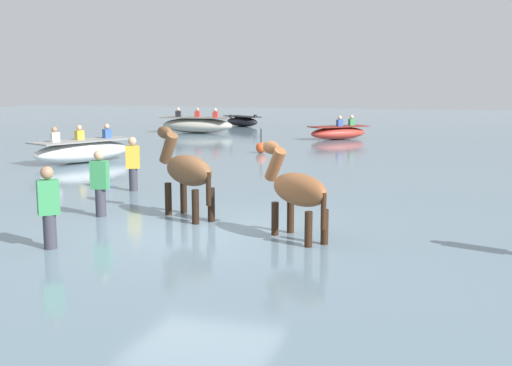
{
  "coord_description": "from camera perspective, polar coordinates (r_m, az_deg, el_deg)",
  "views": [
    {
      "loc": [
        4.17,
        -9.94,
        2.87
      ],
      "look_at": [
        0.23,
        2.34,
        0.84
      ],
      "focal_mm": 44.27,
      "sensor_mm": 36.0,
      "label": 1
    }
  ],
  "objects": [
    {
      "name": "horse_lead_bay",
      "position": [
        12.02,
        -6.29,
        0.95
      ],
      "size": [
        1.72,
        1.35,
        2.04
      ],
      "color": "brown",
      "rests_on": "ground"
    },
    {
      "name": "boat_far_inshore",
      "position": [
        38.02,
        -1.26,
        5.6
      ],
      "size": [
        2.83,
        2.41,
        0.75
      ],
      "color": "black",
      "rests_on": "water_surface"
    },
    {
      "name": "water_surface",
      "position": [
        20.55,
        5.94,
        1.36
      ],
      "size": [
        90.0,
        90.0,
        0.34
      ],
      "primitive_type": "cube",
      "color": "slate",
      "rests_on": "ground"
    },
    {
      "name": "boat_near_starboard",
      "position": [
        29.33,
        7.46,
        4.55
      ],
      "size": [
        2.78,
        2.76,
        1.09
      ],
      "color": "#BC382D",
      "rests_on": "water_surface"
    },
    {
      "name": "boat_far_offshore",
      "position": [
        33.04,
        -5.33,
        5.25
      ],
      "size": [
        3.87,
        1.63,
        1.3
      ],
      "color": "#B2AD9E",
      "rests_on": "water_surface"
    },
    {
      "name": "person_onlooker_left",
      "position": [
        15.29,
        -11.05,
        1.26
      ],
      "size": [
        0.37,
        0.32,
        1.63
      ],
      "color": "#383842",
      "rests_on": "ground"
    },
    {
      "name": "ground_plane",
      "position": [
        11.16,
        -4.83,
        -5.99
      ],
      "size": [
        120.0,
        120.0,
        0.0
      ],
      "primitive_type": "plane",
      "color": "#666051"
    },
    {
      "name": "person_wading_close",
      "position": [
        12.46,
        -13.9,
        -0.56
      ],
      "size": [
        0.35,
        0.26,
        1.63
      ],
      "color": "#383842",
      "rests_on": "ground"
    },
    {
      "name": "boat_mid_outer",
      "position": [
        21.32,
        -15.34,
        2.82
      ],
      "size": [
        2.52,
        3.7,
        1.2
      ],
      "color": "silver",
      "rests_on": "water_surface"
    },
    {
      "name": "person_wading_mid",
      "position": [
        10.24,
        -18.19,
        -2.78
      ],
      "size": [
        0.37,
        0.36,
        1.63
      ],
      "color": "#383842",
      "rests_on": "ground"
    },
    {
      "name": "horse_trailing_chestnut",
      "position": [
        10.34,
        3.7,
        -0.79
      ],
      "size": [
        1.54,
        1.36,
        1.9
      ],
      "color": "brown",
      "rests_on": "ground"
    },
    {
      "name": "channel_buoy",
      "position": [
        23.32,
        0.46,
        3.23
      ],
      "size": [
        0.39,
        0.39,
        0.9
      ],
      "color": "#E54C1E",
      "rests_on": "water_surface"
    }
  ]
}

